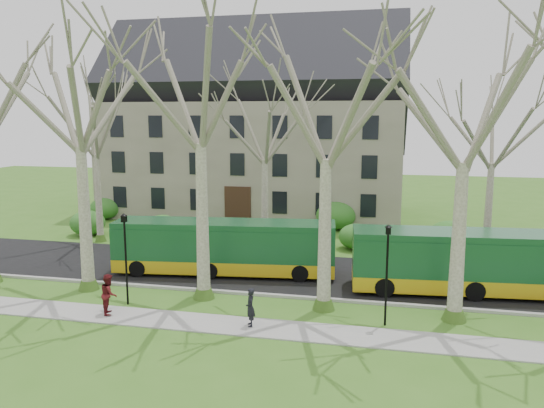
{
  "coord_description": "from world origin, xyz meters",
  "views": [
    {
      "loc": [
        5.89,
        -23.08,
        8.86
      ],
      "look_at": [
        0.16,
        3.0,
        4.41
      ],
      "focal_mm": 35.0,
      "sensor_mm": 36.0,
      "label": 1
    }
  ],
  "objects_px": {
    "bus_follow": "(484,262)",
    "bus_lead": "(225,247)",
    "pedestrian_a": "(250,307)",
    "pedestrian_b": "(109,294)"
  },
  "relations": [
    {
      "from": "bus_lead",
      "to": "bus_follow",
      "type": "relative_size",
      "value": 0.95
    },
    {
      "from": "bus_follow",
      "to": "bus_lead",
      "type": "bearing_deg",
      "value": 172.8
    },
    {
      "from": "bus_follow",
      "to": "pedestrian_a",
      "type": "bearing_deg",
      "value": -152.42
    },
    {
      "from": "bus_lead",
      "to": "pedestrian_b",
      "type": "bearing_deg",
      "value": -120.99
    },
    {
      "from": "bus_lead",
      "to": "pedestrian_b",
      "type": "xyz_separation_m",
      "value": [
        -3.21,
        -7.08,
        -0.63
      ]
    },
    {
      "from": "bus_lead",
      "to": "pedestrian_a",
      "type": "bearing_deg",
      "value": -71.34
    },
    {
      "from": "bus_follow",
      "to": "pedestrian_a",
      "type": "xyz_separation_m",
      "value": [
        -10.31,
        -6.59,
        -0.8
      ]
    },
    {
      "from": "bus_follow",
      "to": "pedestrian_a",
      "type": "relative_size",
      "value": 7.9
    },
    {
      "from": "pedestrian_b",
      "to": "bus_follow",
      "type": "bearing_deg",
      "value": -94.06
    },
    {
      "from": "pedestrian_a",
      "to": "pedestrian_b",
      "type": "bearing_deg",
      "value": -112.62
    }
  ]
}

